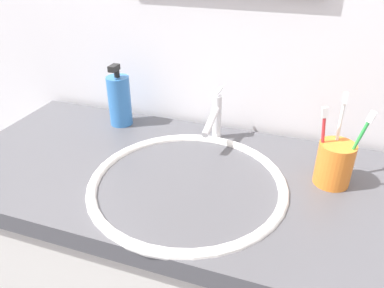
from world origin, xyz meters
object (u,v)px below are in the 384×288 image
at_px(toothbrush_green, 356,145).
at_px(toothbrush_red, 323,140).
at_px(faucet, 215,118).
at_px(toothbrush_cup, 334,164).
at_px(toothbrush_white, 338,132).
at_px(soap_dispenser, 120,100).

bearing_deg(toothbrush_green, toothbrush_red, 170.97).
xyz_separation_m(faucet, toothbrush_cup, (0.31, -0.10, -0.02)).
bearing_deg(toothbrush_cup, faucet, 161.50).
xyz_separation_m(faucet, toothbrush_green, (0.34, -0.12, 0.04)).
height_order(faucet, toothbrush_green, toothbrush_green).
relative_size(toothbrush_white, toothbrush_green, 1.07).
xyz_separation_m(toothbrush_red, toothbrush_green, (0.07, -0.01, 0.00)).
relative_size(toothbrush_red, toothbrush_green, 0.94).
height_order(toothbrush_red, soap_dispenser, toothbrush_red).
bearing_deg(faucet, toothbrush_red, -20.93).
bearing_deg(soap_dispenser, toothbrush_green, -11.17).
height_order(toothbrush_cup, toothbrush_green, toothbrush_green).
xyz_separation_m(toothbrush_cup, toothbrush_red, (-0.03, -0.00, 0.06)).
bearing_deg(toothbrush_green, toothbrush_white, 135.55).
height_order(toothbrush_red, toothbrush_white, toothbrush_white).
bearing_deg(toothbrush_cup, toothbrush_white, 99.95).
height_order(toothbrush_white, toothbrush_green, toothbrush_white).
xyz_separation_m(toothbrush_red, toothbrush_white, (0.03, 0.02, 0.01)).
bearing_deg(toothbrush_cup, toothbrush_green, -20.95).
xyz_separation_m(toothbrush_cup, soap_dispenser, (-0.60, 0.11, 0.02)).
height_order(faucet, toothbrush_red, toothbrush_red).
distance_m(faucet, toothbrush_green, 0.36).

